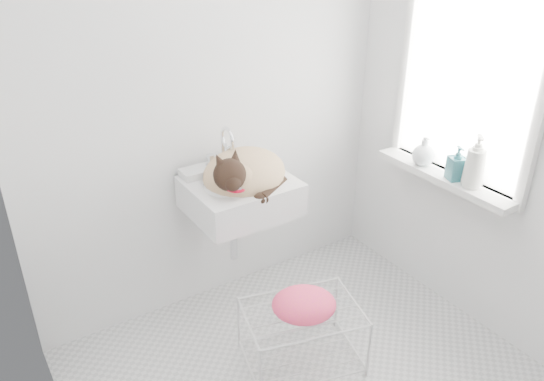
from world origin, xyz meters
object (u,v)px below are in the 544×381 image
sink (240,181)px  bottle_c (422,164)px  cat (243,174)px  bottle_b (454,179)px  bottle_a (471,187)px  wire_rack (301,339)px

sink → bottle_c: (0.98, -0.38, 0.00)m
cat → bottle_b: size_ratio=2.87×
sink → bottle_a: bottle_a is taller
bottle_a → bottle_b: size_ratio=1.29×
wire_rack → bottle_b: size_ratio=3.01×
bottle_a → bottle_c: size_ratio=1.47×
cat → wire_rack: size_ratio=0.95×
cat → sink: bearing=106.2°
cat → bottle_a: 1.20m
wire_rack → bottle_b: (0.96, -0.06, 0.70)m
wire_rack → cat: bearing=91.6°
bottle_c → bottle_a: bearing=-90.0°
bottle_a → bottle_c: bearing=90.0°
wire_rack → bottle_a: (0.96, -0.17, 0.70)m
sink → wire_rack: size_ratio=0.97×
cat → bottle_a: size_ratio=2.23×
bottle_a → bottle_c: bottle_a is taller
bottle_c → wire_rack: bearing=-169.6°
sink → bottle_c: bearing=-21.3°
cat → wire_rack: 0.92m
bottle_c → sink: bearing=158.7°
bottle_b → bottle_a: bearing=-90.0°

